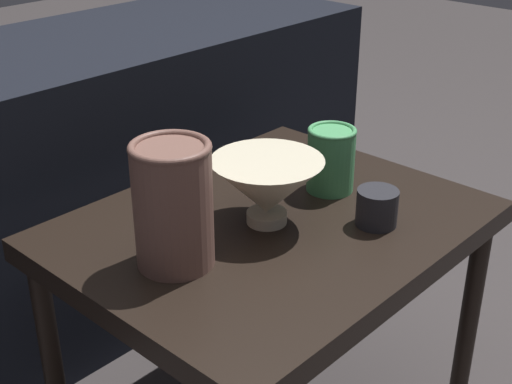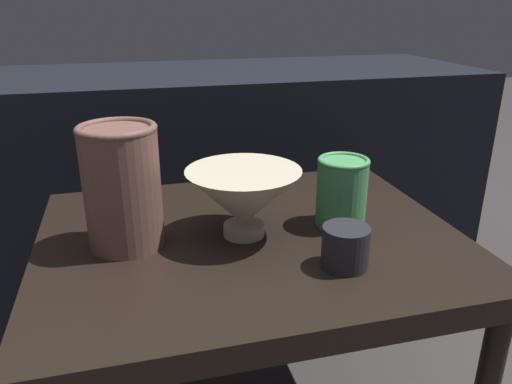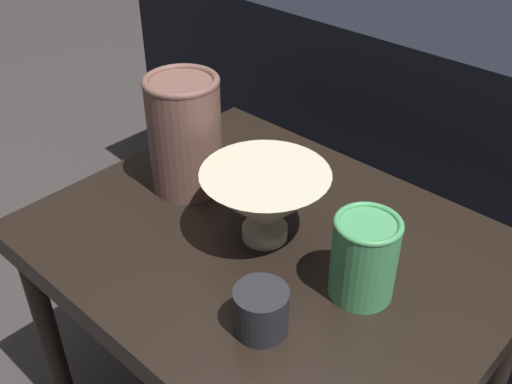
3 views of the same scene
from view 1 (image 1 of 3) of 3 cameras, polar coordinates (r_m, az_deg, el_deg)
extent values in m
cube|color=black|center=(1.22, 1.21, -3.05)|extent=(0.69, 0.55, 0.04)
cylinder|color=black|center=(1.46, 16.71, -9.59)|extent=(0.04, 0.04, 0.42)
cylinder|color=black|center=(1.35, -16.01, -12.89)|extent=(0.04, 0.04, 0.42)
cylinder|color=black|center=(1.68, 2.12, -3.37)|extent=(0.04, 0.04, 0.42)
cube|color=black|center=(1.71, -14.79, 0.66)|extent=(1.57, 0.50, 0.65)
cylinder|color=beige|center=(1.20, 0.73, -1.95)|extent=(0.07, 0.07, 0.02)
cone|color=beige|center=(1.18, 0.75, 0.50)|extent=(0.19, 0.19, 0.09)
cylinder|color=brown|center=(1.05, -6.64, -1.19)|extent=(0.12, 0.12, 0.19)
torus|color=brown|center=(1.01, -6.92, 3.58)|extent=(0.12, 0.12, 0.01)
cylinder|color=#47995B|center=(1.30, 6.05, 2.51)|extent=(0.09, 0.09, 0.12)
torus|color=#47995B|center=(1.28, 6.17, 4.89)|extent=(0.09, 0.09, 0.01)
cylinder|color=#232328|center=(1.20, 9.65, -1.23)|extent=(0.07, 0.07, 0.06)
camera|label=2|loc=(0.65, 42.42, 0.49)|focal=35.00mm
camera|label=3|loc=(1.27, 37.59, 21.06)|focal=42.00mm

